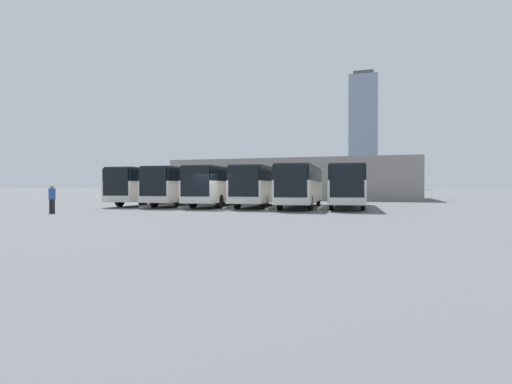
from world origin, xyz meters
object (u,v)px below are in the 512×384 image
object	(u,v)px
bus_1	(301,185)
bus_0	(347,185)
bus_3	(221,185)
bus_5	(153,185)
bus_4	(185,185)
pedestrian	(52,198)
bus_2	(262,185)

from	to	relation	value
bus_1	bus_0	bearing A→B (deg)	-169.39
bus_0	bus_1	distance (m)	3.55
bus_0	bus_3	distance (m)	10.30
bus_0	bus_5	world-z (taller)	same
bus_4	pedestrian	distance (m)	12.00
bus_5	bus_4	bearing A→B (deg)	170.06
bus_5	bus_0	bearing A→B (deg)	175.96
bus_5	pedestrian	world-z (taller)	bus_5
bus_1	bus_4	size ratio (longest dim) A/B	1.00
bus_5	bus_1	bearing A→B (deg)	172.21
bus_3	pedestrian	size ratio (longest dim) A/B	6.82
bus_1	bus_2	bearing A→B (deg)	-16.44
bus_0	bus_2	distance (m)	6.86
bus_2	pedestrian	world-z (taller)	bus_2
bus_3	pedestrian	world-z (taller)	bus_3
bus_4	pedestrian	xyz separation A→B (m)	(2.96, 11.60, -0.82)
bus_3	bus_5	xyz separation A→B (m)	(6.86, -0.42, 0.00)
bus_3	bus_5	size ratio (longest dim) A/B	1.00
bus_0	bus_3	size ratio (longest dim) A/B	1.00
bus_2	pedestrian	xyz separation A→B (m)	(9.82, 11.89, -0.82)
bus_3	bus_0	bearing A→B (deg)	178.76
bus_1	bus_5	xyz separation A→B (m)	(13.71, -0.74, 0.00)
bus_4	bus_5	xyz separation A→B (m)	(3.43, -0.31, 0.00)
bus_2	bus_4	bearing A→B (deg)	-2.30
bus_0	pedestrian	xyz separation A→B (m)	(16.68, 12.11, -0.82)
bus_0	pedestrian	world-z (taller)	bus_0
bus_2	bus_3	xyz separation A→B (m)	(3.43, 0.40, 0.00)
bus_4	bus_1	bearing A→B (deg)	172.93
bus_2	bus_1	bearing A→B (deg)	163.56
bus_0	bus_1	xyz separation A→B (m)	(3.43, 0.94, 0.00)
bus_1	pedestrian	xyz separation A→B (m)	(13.25, 11.17, -0.82)
bus_4	bus_5	size ratio (longest dim) A/B	1.00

